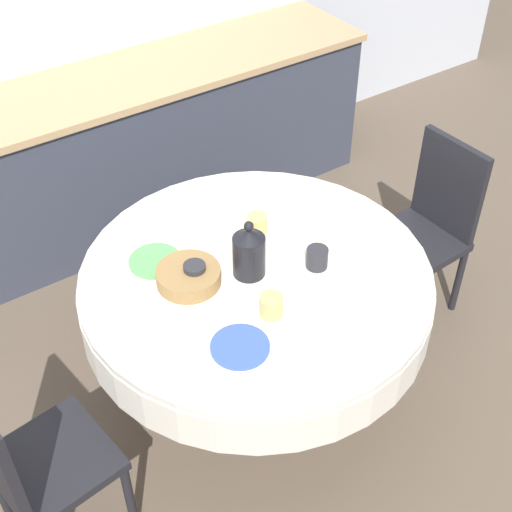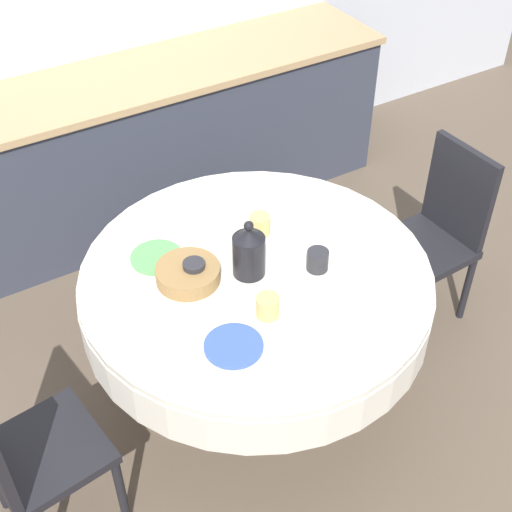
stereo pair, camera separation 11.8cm
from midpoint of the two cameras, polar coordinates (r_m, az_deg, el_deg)
ground_plane at (r=3.39m, az=-1.02°, el=-10.79°), size 12.00×12.00×0.00m
kitchen_counter at (r=4.13m, az=-13.03°, el=7.50°), size 3.24×0.64×0.90m
dining_table at (r=2.91m, az=-1.17°, el=-3.02°), size 1.42×1.42×0.76m
chair_left at (r=3.56m, az=12.74°, el=2.60°), size 0.42×0.42×0.92m
chair_right at (r=2.70m, az=-18.97°, el=-15.27°), size 0.45×0.45×0.92m
plate_near_left at (r=2.54m, az=-2.63°, el=-7.29°), size 0.21×0.21×0.01m
cup_near_left at (r=2.63m, az=-0.07°, el=-4.03°), size 0.09×0.09×0.09m
plate_near_right at (r=2.78m, az=7.04°, el=-2.44°), size 0.21×0.21×0.01m
cup_near_right at (r=2.83m, az=3.71°, el=-0.17°), size 0.09×0.09×0.09m
plate_far_left at (r=2.90m, az=-9.23°, el=-0.42°), size 0.21×0.21×0.01m
cup_far_left at (r=2.77m, az=-6.13°, el=-1.42°), size 0.09×0.09×0.09m
plate_far_right at (r=3.13m, az=1.09°, el=3.68°), size 0.21×0.21×0.01m
cup_far_right at (r=2.99m, az=-1.07°, el=2.52°), size 0.09×0.09×0.09m
coffee_carafe at (r=2.75m, az=-1.80°, el=0.29°), size 0.13×0.13×0.25m
bread_basket at (r=2.78m, az=-6.64°, el=-1.66°), size 0.25×0.25×0.06m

